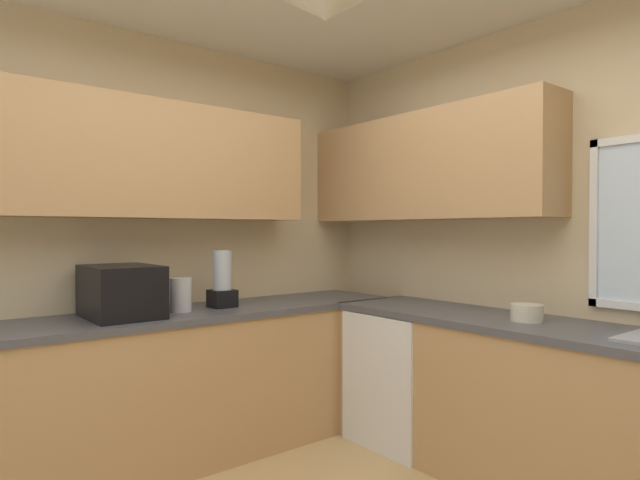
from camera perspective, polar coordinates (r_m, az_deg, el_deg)
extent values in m
cube|color=beige|center=(3.32, 24.98, -0.27)|extent=(3.80, 0.06, 2.61)
cube|color=beige|center=(3.56, -18.83, -0.15)|extent=(0.06, 3.60, 2.61)
cube|color=white|center=(3.21, 27.38, 1.61)|extent=(0.04, 0.04, 0.89)
cube|color=tan|center=(3.34, -21.03, 8.25)|extent=(0.32, 2.44, 0.70)
cube|color=tan|center=(3.68, 10.93, 7.61)|extent=(1.88, 0.32, 0.70)
cone|color=silver|center=(2.07, 0.58, 24.25)|extent=(0.44, 0.44, 0.14)
cube|color=tan|center=(3.37, -16.72, -15.39)|extent=(0.62, 3.18, 0.85)
cube|color=#4C4C51|center=(3.28, -16.76, -7.89)|extent=(0.65, 3.21, 0.04)
cube|color=tan|center=(3.07, 25.57, -17.10)|extent=(2.86, 0.62, 0.85)
cube|color=#4C4C51|center=(2.96, 25.64, -8.88)|extent=(2.89, 0.65, 0.04)
cube|color=white|center=(3.63, 9.32, -14.21)|extent=(0.60, 0.60, 0.85)
cube|color=black|center=(3.18, -20.55, -5.18)|extent=(0.48, 0.36, 0.29)
cylinder|color=#B7B7BC|center=(3.29, -14.69, -5.72)|extent=(0.13, 0.13, 0.20)
cylinder|color=beige|center=(3.07, 21.31, -7.28)|extent=(0.17, 0.17, 0.09)
cube|color=black|center=(3.44, -10.44, -6.19)|extent=(0.15, 0.15, 0.11)
cylinder|color=#B2BCC6|center=(3.42, -10.45, -3.19)|extent=(0.12, 0.12, 0.25)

